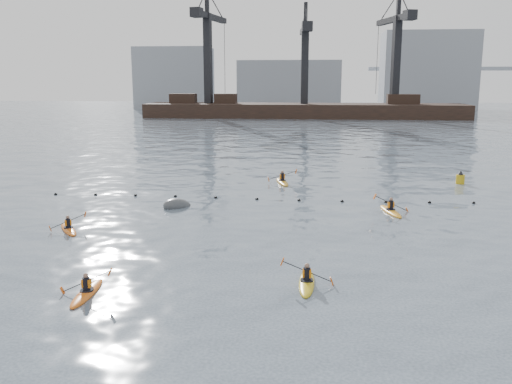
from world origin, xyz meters
TOP-DOWN VIEW (x-y plane):
  - ground at (0.00, 0.00)m, footprint 400.00×400.00m
  - float_line at (-0.50, 22.53)m, footprint 33.24×0.73m
  - barge_pier at (-0.22, 110.00)m, footprint 72.00×19.30m
  - skyline at (2.23, 150.27)m, footprint 141.00×28.00m
  - kayaker_0 at (-6.98, 4.42)m, footprint 2.16×3.12m
  - kayaker_1 at (1.70, 6.39)m, footprint 2.24×3.24m
  - kayaker_2 at (-11.81, 13.32)m, footprint 2.26×2.85m
  - kayaker_3 at (6.94, 19.52)m, footprint 2.37×3.51m
  - kayaker_5 at (-0.55, 29.05)m, footprint 2.44×3.70m
  - mooring_buoy at (-7.10, 19.70)m, footprint 2.47×2.71m
  - nav_buoy at (14.00, 30.10)m, footprint 0.69×0.69m

SIDE VIEW (x-z plane):
  - ground at x=0.00m, z-range 0.00..0.00m
  - mooring_buoy at x=-7.10m, z-range -0.77..0.77m
  - float_line at x=-0.50m, z-range -0.09..0.15m
  - kayaker_2 at x=-11.81m, z-range -0.45..0.64m
  - kayaker_0 at x=-6.98m, z-range -0.52..0.71m
  - kayaker_1 at x=1.70m, z-range -0.51..0.71m
  - kayaker_3 at x=6.94m, z-range -0.58..0.79m
  - kayaker_5 at x=-0.55m, z-range -0.52..0.74m
  - nav_buoy at x=14.00m, z-range -0.25..1.01m
  - barge_pier at x=-0.22m, z-range -12.86..16.64m
  - skyline at x=2.23m, z-range -1.75..20.25m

